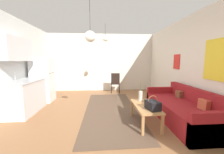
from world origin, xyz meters
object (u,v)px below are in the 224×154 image
Objects in this scene: coffee_table at (145,108)px; handbag at (153,105)px; couch at (183,110)px; pendant_lamp_near at (90,36)px; bamboo_vase at (140,96)px; refrigerator at (43,80)px; accent_chair at (115,82)px; pendant_lamp_far at (105,38)px.

coffee_table is 0.31m from handbag.
couch is 2.82m from pendant_lamp_near.
coffee_table is 2.01m from pendant_lamp_near.
bamboo_vase reaches higher than coffee_table.
bamboo_vase is 3.50m from refrigerator.
accent_chair is (-0.38, 2.68, -0.08)m from bamboo_vase.
handbag is (-0.93, -0.39, 0.28)m from couch.
bamboo_vase is 0.54× the size of pendant_lamp_near.
refrigerator is (-4.12, 1.82, 0.52)m from couch.
accent_chair is 3.44m from pendant_lamp_near.
coffee_table is 3.03m from accent_chair.
pendant_lamp_near reaches higher than refrigerator.
pendant_lamp_near is at bearing -177.00° from couch.
pendant_lamp_far is at bearing 78.90° from pendant_lamp_near.
refrigerator reaches higher than couch.
couch is 1.09m from bamboo_vase.
coffee_table is 3.70m from refrigerator.
pendant_lamp_far is (-0.85, 1.53, 1.66)m from bamboo_vase.
pendant_lamp_near is at bearing -101.10° from pendant_lamp_far.
pendant_lamp_far is at bearing 72.77° from accent_chair.
accent_chair is 1.04× the size of pendant_lamp_near.
refrigerator is 1.79× the size of pendant_lamp_near.
bamboo_vase reaches higher than accent_chair.
pendant_lamp_near reaches higher than couch.
couch is 3.53× the size of pendant_lamp_far.
refrigerator is (-3.09, 1.63, 0.21)m from bamboo_vase.
couch is at bearing -10.64° from bamboo_vase.
handbag reaches higher than coffee_table.
couch is 2.34× the size of accent_chair.
handbag is 1.96m from pendant_lamp_near.
handbag is at bearing -11.89° from pendant_lamp_near.
handbag is at bearing -34.77° from refrigerator.
pendant_lamp_near is at bearing 179.37° from coffee_table.
coffee_table is (-1.00, -0.13, 0.12)m from couch.
accent_chair is at bearing 21.12° from refrigerator.
coffee_table is at bearing 102.69° from accent_chair.
couch is at bearing -23.84° from refrigerator.
pendant_lamp_near reaches higher than bamboo_vase.
coffee_table is 1.68× the size of pendant_lamp_far.
bamboo_vase is at bearing 169.36° from couch.
couch is 6.09× the size of handbag.
pendant_lamp_far is (-0.87, 1.85, 1.85)m from coffee_table.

